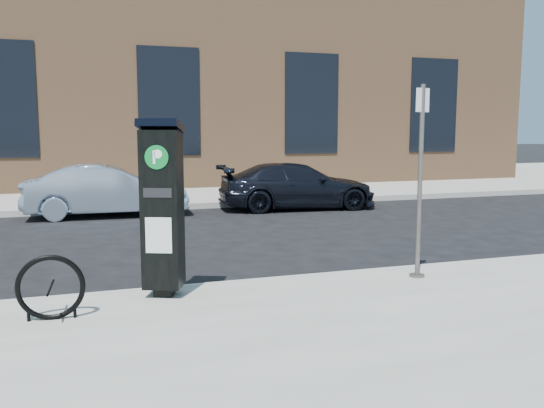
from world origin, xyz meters
name	(u,v)px	position (x,y,z in m)	size (l,w,h in m)	color
ground	(304,286)	(0.00, 0.00, 0.00)	(120.00, 120.00, 0.00)	black
sidewalk_far	(163,185)	(0.00, 14.00, 0.07)	(60.00, 12.00, 0.15)	gray
curb_near	(304,281)	(0.00, -0.02, 0.07)	(60.00, 0.12, 0.16)	#9E9B93
curb_far	(193,206)	(0.00, 8.02, 0.07)	(60.00, 0.12, 0.16)	#9E9B93
building	(150,78)	(0.00, 17.00, 4.15)	(28.00, 10.05, 8.25)	#916542
parking_kiosk	(162,206)	(-1.92, -0.35, 1.22)	(0.60, 0.57, 2.08)	black
sign_pole	(420,183)	(1.42, -0.54, 1.41)	(0.22, 0.20, 2.54)	#5D5952
bike_rack	(51,288)	(-3.15, -0.87, 0.49)	(0.69, 0.09, 0.69)	black
car_silver	(107,190)	(-2.23, 7.40, 0.63)	(1.34, 3.84, 1.27)	#93A5BB
car_dark	(297,186)	(2.66, 7.21, 0.61)	(1.70, 4.19, 1.22)	black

